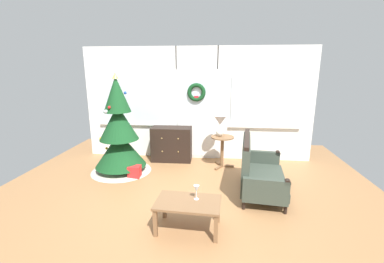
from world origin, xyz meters
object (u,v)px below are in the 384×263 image
coffee_table (188,205)px  side_table (222,145)px  christmas_tree (119,137)px  settee_sofa (257,171)px  gift_box (135,171)px  table_lamp (220,123)px  dresser_cabinet (172,144)px  wine_glass (196,189)px

coffee_table → side_table: bearing=78.7°
christmas_tree → side_table: bearing=12.3°
settee_sofa → gift_box: settee_sofa is taller
side_table → coffee_table: (-0.46, -2.30, -0.14)m
side_table → table_lamp: bearing=146.3°
table_lamp → christmas_tree: bearing=-166.2°
table_lamp → gift_box: (-1.64, -0.77, -0.84)m
dresser_cabinet → gift_box: (-0.55, -1.02, -0.28)m
side_table → gift_box: (-1.70, -0.73, -0.36)m
dresser_cabinet → side_table: size_ratio=1.35×
gift_box → coffee_table: bearing=-51.7°
side_table → wine_glass: side_table is taller
christmas_tree → dresser_cabinet: bearing=38.7°
christmas_tree → wine_glass: (1.71, -1.78, -0.19)m
dresser_cabinet → coffee_table: dresser_cabinet is taller
dresser_cabinet → wine_glass: 2.64m
table_lamp → wine_glass: (-0.30, -2.27, -0.42)m
side_table → wine_glass: (-0.36, -2.23, 0.06)m
dresser_cabinet → settee_sofa: 2.21m
christmas_tree → table_lamp: 2.08m
table_lamp → dresser_cabinet: bearing=167.0°
settee_sofa → side_table: settee_sofa is taller
wine_glass → gift_box: (-1.34, 1.50, -0.43)m
settee_sofa → coffee_table: bearing=-130.8°
side_table → wine_glass: size_ratio=3.45×
christmas_tree → gift_box: size_ratio=8.72×
side_table → gift_box: side_table is taller
side_table → settee_sofa: bearing=-62.1°
wine_glass → side_table: bearing=80.9°
settee_sofa → side_table: (-0.58, 1.09, 0.10)m
side_table → wine_glass: 2.26m
dresser_cabinet → gift_box: 1.19m
dresser_cabinet → table_lamp: size_ratio=2.06×
wine_glass → gift_box: 2.06m
dresser_cabinet → table_lamp: bearing=-13.0°
settee_sofa → coffee_table: size_ratio=1.72×
settee_sofa → table_lamp: bearing=119.4°
dresser_cabinet → coffee_table: bearing=-75.2°
side_table → gift_box: 1.88m
settee_sofa → table_lamp: size_ratio=3.39×
settee_sofa → gift_box: bearing=170.9°
christmas_tree → side_table: christmas_tree is taller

